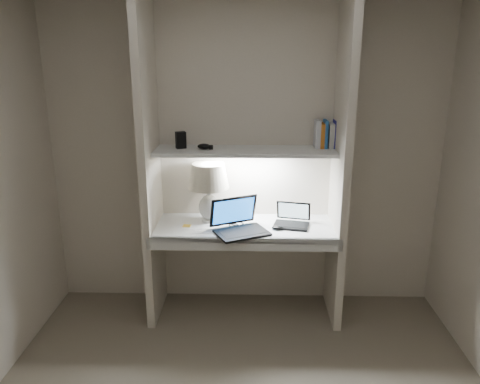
{
  "coord_description": "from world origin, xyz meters",
  "views": [
    {
      "loc": [
        0.05,
        -2.25,
        2.1
      ],
      "look_at": [
        -0.03,
        1.05,
        1.1
      ],
      "focal_mm": 35.0,
      "sensor_mm": 36.0,
      "label": 1
    }
  ],
  "objects_px": {
    "table_lamp": "(209,183)",
    "laptop_main": "(239,224)",
    "laptop_netbook": "(292,220)",
    "speaker": "(227,209)",
    "book_row": "(327,135)"
  },
  "relations": [
    {
      "from": "speaker",
      "to": "book_row",
      "type": "bearing_deg",
      "value": 6.02
    },
    {
      "from": "laptop_netbook",
      "to": "book_row",
      "type": "xyz_separation_m",
      "value": [
        0.27,
        0.17,
        0.66
      ]
    },
    {
      "from": "laptop_netbook",
      "to": "table_lamp",
      "type": "bearing_deg",
      "value": -173.06
    },
    {
      "from": "table_lamp",
      "to": "laptop_main",
      "type": "relative_size",
      "value": 0.99
    },
    {
      "from": "laptop_netbook",
      "to": "speaker",
      "type": "height_order",
      "value": "laptop_netbook"
    },
    {
      "from": "table_lamp",
      "to": "laptop_netbook",
      "type": "bearing_deg",
      "value": -5.63
    },
    {
      "from": "laptop_netbook",
      "to": "laptop_main",
      "type": "bearing_deg",
      "value": -148.09
    },
    {
      "from": "laptop_netbook",
      "to": "book_row",
      "type": "distance_m",
      "value": 0.73
    },
    {
      "from": "laptop_main",
      "to": "laptop_netbook",
      "type": "height_order",
      "value": "laptop_main"
    },
    {
      "from": "speaker",
      "to": "book_row",
      "type": "distance_m",
      "value": 1.01
    },
    {
      "from": "book_row",
      "to": "laptop_main",
      "type": "bearing_deg",
      "value": -155.55
    },
    {
      "from": "speaker",
      "to": "book_row",
      "type": "xyz_separation_m",
      "value": [
        0.8,
        -0.01,
        0.62
      ]
    },
    {
      "from": "table_lamp",
      "to": "speaker",
      "type": "xyz_separation_m",
      "value": [
        0.14,
        0.11,
        -0.25
      ]
    },
    {
      "from": "laptop_netbook",
      "to": "book_row",
      "type": "relative_size",
      "value": 1.45
    },
    {
      "from": "table_lamp",
      "to": "speaker",
      "type": "relative_size",
      "value": 3.28
    }
  ]
}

